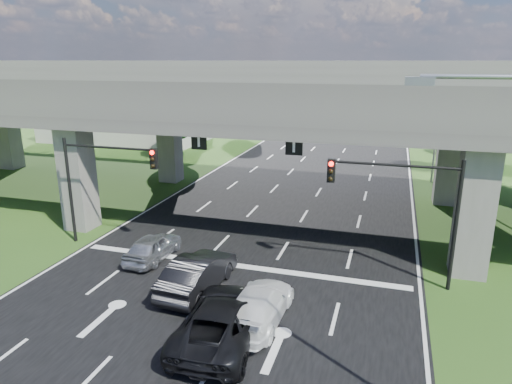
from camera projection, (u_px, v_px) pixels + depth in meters
The scene contains 18 objects.
ground at pixel (210, 299), 19.86m from camera, with size 160.00×160.00×0.00m, color #254516.
road at pixel (270, 223), 29.05m from camera, with size 18.00×120.00×0.03m, color black.
overpass at pixel (279, 95), 28.69m from camera, with size 80.00×15.00×10.00m.
warehouse at pixel (126, 125), 58.71m from camera, with size 20.00×10.00×4.00m, color #9E9E99.
signal_right at pixel (406, 197), 20.14m from camera, with size 5.76×0.54×6.00m.
signal_left at pixel (101, 173), 24.49m from camera, with size 5.76×0.54×6.00m.
streetlight_far at pixel (433, 113), 37.49m from camera, with size 3.38×0.25×10.00m.
streetlight_beyond at pixel (424, 98), 52.20m from camera, with size 3.38×0.25×10.00m.
tree_left_near at pixel (179, 113), 46.30m from camera, with size 4.50×4.50×7.80m.
tree_left_mid at pixel (186, 111), 54.67m from camera, with size 3.91×3.90×6.76m.
tree_left_far at pixel (239, 98), 60.65m from camera, with size 4.80×4.80×8.32m.
tree_right_near at pixel (464, 125), 40.73m from camera, with size 4.20×4.20×7.28m.
tree_right_mid at pixel (485, 119), 47.34m from camera, with size 3.91×3.90×6.76m.
tree_right_far at pixel (438, 105), 55.63m from camera, with size 4.50×4.50×7.80m.
car_silver at pixel (153, 247), 23.64m from camera, with size 1.60×3.99×1.36m, color silver.
car_dark at pixel (198, 273), 20.41m from camera, with size 1.75×5.01×1.65m, color black.
car_white at pixel (259, 305), 17.97m from camera, with size 1.98×4.87×1.41m, color white.
car_trailing at pixel (224, 319), 16.81m from camera, with size 2.69×5.83×1.62m, color black.
Camera 1 is at (7.05, -16.43, 10.02)m, focal length 32.00 mm.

